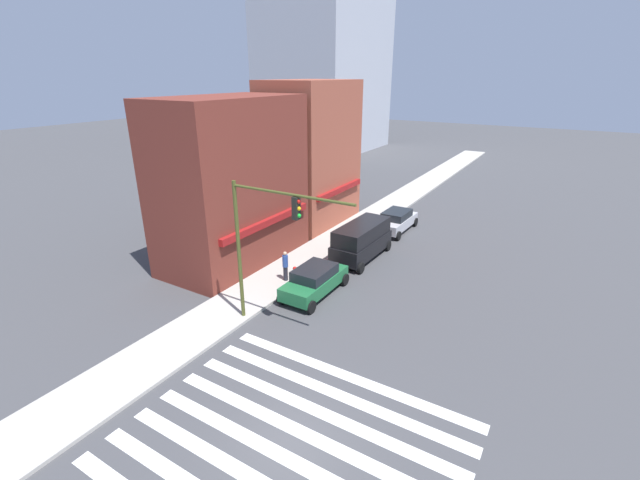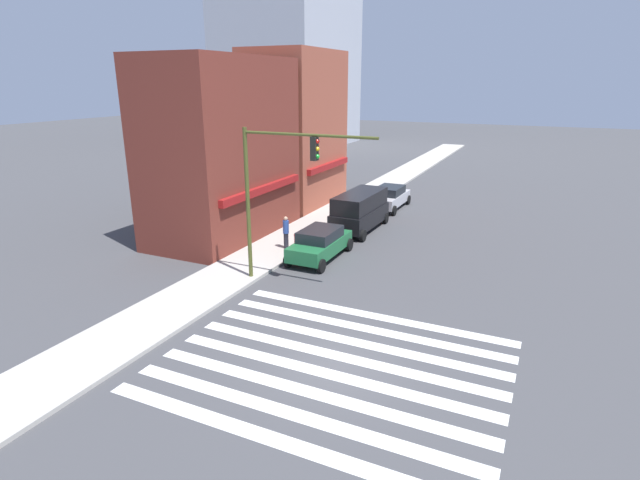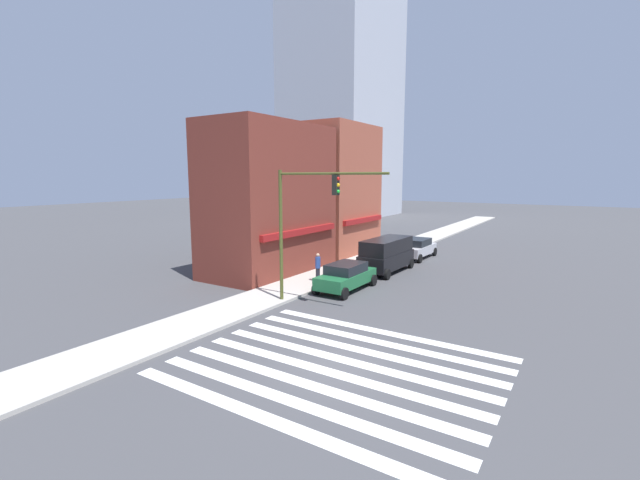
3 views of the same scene
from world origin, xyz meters
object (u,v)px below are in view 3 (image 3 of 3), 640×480
Objects in this scene: traffic_signal at (303,213)px; sedan_silver at (417,248)px; van_black at (387,254)px; fire_hydrant at (327,274)px; pedestrian_blue_shirt at (318,267)px; sedan_green at (346,276)px.

sedan_silver is (15.65, -0.32, -3.92)m from traffic_signal.
van_black is 5.45m from fire_hydrant.
pedestrian_blue_shirt is at bearing 170.10° from sedan_silver.
traffic_signal is 6.27m from fire_hydrant.
sedan_silver is (6.03, 0.00, -0.44)m from van_black.
sedan_green is at bearing -179.22° from sedan_silver.
fire_hydrant is (4.49, 1.38, -4.15)m from traffic_signal.
traffic_signal is 1.37× the size of van_black.
fire_hydrant is (0.28, -0.46, -0.46)m from pedestrian_blue_shirt.
van_black is at bearing 0.10° from sedan_green.
sedan_green is at bearing -178.45° from van_black.
van_black is 6.04m from sedan_silver.
traffic_signal is 1.56× the size of sedan_silver.
traffic_signal is 5.90m from pedestrian_blue_shirt.
sedan_silver is 11.29m from fire_hydrant.
van_black reaches higher than sedan_green.
fire_hydrant is at bearing 163.23° from van_black.
fire_hydrant is at bearing 160.46° from pedestrian_blue_shirt.
sedan_green is at bearing -109.34° from fire_hydrant.
traffic_signal is at bearing 175.46° from sedan_green.
pedestrian_blue_shirt reaches higher than sedan_silver.
pedestrian_blue_shirt is (0.32, 2.16, 0.23)m from sedan_green.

